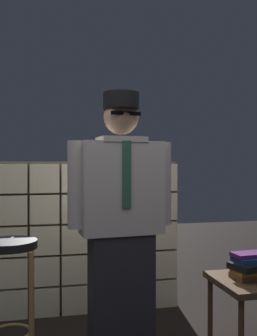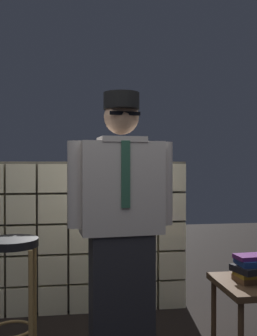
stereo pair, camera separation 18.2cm
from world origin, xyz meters
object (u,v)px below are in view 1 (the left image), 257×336
at_px(side_table, 255,290).
at_px(book_stack, 248,266).
at_px(standing_person, 121,222).
at_px(bar_stool, 9,275).

bearing_deg(side_table, book_stack, 176.83).
relative_size(standing_person, book_stack, 6.92).
xyz_separation_m(bar_stool, book_stack, (1.53, -0.17, 0.01)).
bearing_deg(standing_person, bar_stool, 172.52).
distance_m(standing_person, bar_stool, 0.76).
height_order(standing_person, bar_stool, standing_person).
xyz_separation_m(bar_stool, side_table, (1.58, -0.17, -0.15)).
relative_size(bar_stool, side_table, 1.54).
height_order(standing_person, book_stack, standing_person).
bearing_deg(side_table, bar_stool, 173.68).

